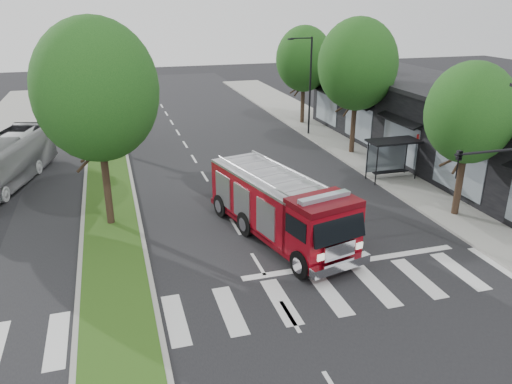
# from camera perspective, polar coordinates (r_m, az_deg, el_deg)

# --- Properties ---
(ground) EXTENTS (140.00, 140.00, 0.00)m
(ground) POSITION_cam_1_polar(r_m,az_deg,el_deg) (21.86, 0.24, -8.25)
(ground) COLOR black
(ground) RESTS_ON ground
(sidewalk_right) EXTENTS (5.00, 80.00, 0.15)m
(sidewalk_right) POSITION_cam_1_polar(r_m,az_deg,el_deg) (35.15, 15.21, 2.73)
(sidewalk_right) COLOR gray
(sidewalk_right) RESTS_ON ground
(median) EXTENTS (3.00, 50.00, 0.15)m
(median) POSITION_cam_1_polar(r_m,az_deg,el_deg) (37.77, -16.66, 3.85)
(median) COLOR gray
(median) RESTS_ON ground
(storefront_row) EXTENTS (8.00, 30.00, 5.00)m
(storefront_row) POSITION_cam_1_polar(r_m,az_deg,el_deg) (37.04, 21.58, 6.82)
(storefront_row) COLOR black
(storefront_row) RESTS_ON ground
(bus_shelter) EXTENTS (3.20, 1.60, 2.61)m
(bus_shelter) POSITION_cam_1_polar(r_m,az_deg,el_deg) (32.42, 15.25, 4.83)
(bus_shelter) COLOR black
(bus_shelter) RESTS_ON ground
(tree_right_near) EXTENTS (4.40, 4.40, 8.05)m
(tree_right_near) POSITION_cam_1_polar(r_m,az_deg,el_deg) (26.95, 23.27, 8.27)
(tree_right_near) COLOR black
(tree_right_near) RESTS_ON ground
(tree_right_mid) EXTENTS (5.60, 5.60, 9.72)m
(tree_right_mid) POSITION_cam_1_polar(r_m,az_deg,el_deg) (36.70, 11.52, 14.09)
(tree_right_mid) COLOR black
(tree_right_mid) RESTS_ON ground
(tree_right_far) EXTENTS (5.00, 5.00, 8.73)m
(tree_right_far) POSITION_cam_1_polar(r_m,az_deg,el_deg) (45.80, 5.52, 14.90)
(tree_right_far) COLOR black
(tree_right_far) RESTS_ON ground
(tree_median_near) EXTENTS (5.80, 5.80, 10.16)m
(tree_median_near) POSITION_cam_1_polar(r_m,az_deg,el_deg) (24.55, -17.82, 10.98)
(tree_median_near) COLOR black
(tree_median_near) RESTS_ON ground
(tree_median_far) EXTENTS (5.60, 5.60, 9.72)m
(tree_median_far) POSITION_cam_1_polar(r_m,az_deg,el_deg) (38.47, -17.73, 13.84)
(tree_median_far) COLOR black
(tree_median_far) RESTS_ON ground
(streetlight_right_far) EXTENTS (2.11, 0.20, 8.00)m
(streetlight_right_far) POSITION_cam_1_polar(r_m,az_deg,el_deg) (41.87, 6.03, 12.43)
(streetlight_right_far) COLOR black
(streetlight_right_far) RESTS_ON ground
(fire_engine) EXTENTS (4.98, 9.88, 3.29)m
(fire_engine) POSITION_cam_1_polar(r_m,az_deg,el_deg) (23.63, 2.68, -1.67)
(fire_engine) COLOR #4D040A
(fire_engine) RESTS_ON ground
(city_bus) EXTENTS (5.27, 11.01, 2.99)m
(city_bus) POSITION_cam_1_polar(r_m,az_deg,el_deg) (34.11, -26.88, 3.10)
(city_bus) COLOR #ADADB1
(city_bus) RESTS_ON ground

